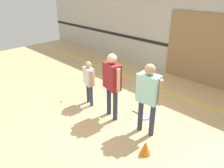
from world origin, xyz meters
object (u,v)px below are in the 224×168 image
Objects in this scene: racket_spare_on_floor at (143,116)px; person_student_left at (89,78)px; person_student_right at (148,92)px; training_cone at (145,148)px; tennis_ball_by_spare_racket at (151,119)px; tennis_ball_near_instructor at (99,119)px; tennis_ball_stray_left at (61,101)px; person_instructor at (112,80)px.

person_student_left is at bearing 20.70° from racket_spare_on_floor.
person_student_right is 1.11m from training_cone.
tennis_ball_near_instructor is at bearing -135.96° from tennis_ball_by_spare_racket.
tennis_ball_by_spare_racket is at bearing 24.09° from tennis_ball_stray_left.
tennis_ball_stray_left is (-2.51, -0.59, -0.98)m from person_student_right.
tennis_ball_by_spare_racket is (0.23, -0.01, 0.02)m from racket_spare_on_floor.
tennis_ball_near_instructor is 1.52m from training_cone.
person_student_right reaches higher than tennis_ball_stray_left.
person_student_right is at bearing 126.94° from training_cone.
person_instructor reaches higher than tennis_ball_near_instructor.
training_cone is (2.93, 0.02, 0.12)m from tennis_ball_stray_left.
training_cone is at bearing 129.22° from racket_spare_on_floor.
person_student_right is 24.78× the size of tennis_ball_stray_left.
person_instructor is 3.06× the size of racket_spare_on_floor.
person_instructor is at bearing 161.12° from training_cone.
tennis_ball_by_spare_racket is at bearing 44.04° from tennis_ball_near_instructor.
tennis_ball_near_instructor is 1.43m from tennis_ball_stray_left.
person_student_right is at bearing 18.98° from person_instructor.
racket_spare_on_floor is at bearing 128.79° from training_cone.
person_student_right is 2.75m from tennis_ball_stray_left.
tennis_ball_stray_left is 0.21× the size of training_cone.
person_instructor reaches higher than training_cone.
tennis_ball_stray_left reaches higher than racket_spare_on_floor.
person_student_left is 2.31× the size of racket_spare_on_floor.
racket_spare_on_floor is 2.35m from tennis_ball_stray_left.
person_student_left is (-0.88, 0.02, -0.25)m from person_instructor.
tennis_ball_by_spare_racket is at bearing 178.42° from racket_spare_on_floor.
tennis_ball_near_instructor is (-0.68, -0.89, 0.02)m from racket_spare_on_floor.
person_student_right is at bearing 13.15° from tennis_ball_stray_left.
person_student_left is 18.80× the size of tennis_ball_near_instructor.
person_student_left is 1.12m from tennis_ball_near_instructor.
racket_spare_on_floor is 1.33m from training_cone.
person_student_left reaches higher than racket_spare_on_floor.
tennis_ball_near_instructor is 1.27m from tennis_ball_by_spare_racket.
person_instructor reaches higher than person_student_left.
tennis_ball_by_spare_racket is at bearing 33.68° from person_student_left.
person_student_left reaches higher than tennis_ball_stray_left.
person_student_right is at bearing 131.35° from racket_spare_on_floor.
tennis_ball_near_instructor is at bearing 174.64° from training_cone.
person_student_left is 18.80× the size of tennis_ball_stray_left.
training_cone is (0.43, -0.57, -0.86)m from person_student_right.
tennis_ball_near_instructor is 0.21× the size of training_cone.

